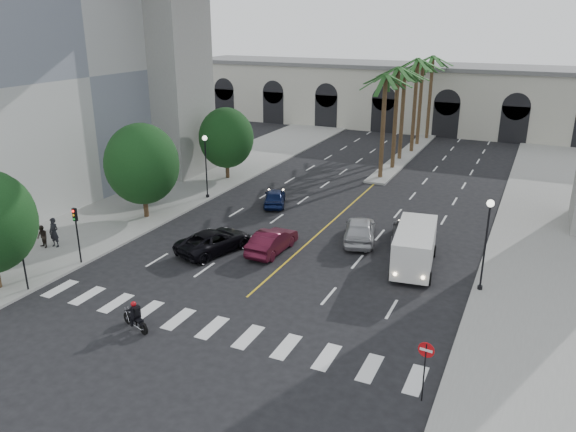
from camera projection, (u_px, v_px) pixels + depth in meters
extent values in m
plane|color=black|center=(228.00, 314.00, 28.74)|extent=(140.00, 140.00, 0.00)
cube|color=gray|center=(165.00, 196.00, 47.48)|extent=(8.00, 100.00, 0.15)
cube|color=gray|center=(552.00, 255.00, 35.63)|extent=(8.00, 100.00, 0.15)
cube|color=gray|center=(406.00, 155.00, 61.22)|extent=(2.00, 24.00, 0.20)
cube|color=beige|center=(15.00, 73.00, 46.32)|extent=(16.00, 32.00, 20.00)
cube|color=beige|center=(438.00, 100.00, 74.46)|extent=(70.00, 10.00, 8.00)
cube|color=slate|center=(441.00, 67.00, 73.03)|extent=(71.00, 10.50, 0.50)
cube|color=gray|center=(172.00, 63.00, 51.39)|extent=(5.00, 6.00, 20.80)
cylinder|color=#47331E|center=(383.00, 129.00, 51.11)|extent=(0.40, 0.40, 9.50)
cylinder|color=#47331E|center=(395.00, 120.00, 54.44)|extent=(0.40, 0.40, 9.80)
cylinder|color=#47331E|center=(402.00, 116.00, 58.06)|extent=(0.40, 0.40, 9.30)
cylinder|color=#47331E|center=(414.00, 107.00, 61.21)|extent=(0.40, 0.40, 10.10)
cylinder|color=#47331E|center=(420.00, 105.00, 64.82)|extent=(0.40, 0.40, 9.60)
cylinder|color=#47331E|center=(430.00, 99.00, 68.07)|extent=(0.40, 0.40, 9.90)
cylinder|color=#382616|center=(145.00, 203.00, 42.02)|extent=(0.36, 0.36, 2.45)
ellipsoid|color=black|center=(142.00, 164.00, 41.02)|extent=(5.44, 5.44, 5.98)
cylinder|color=#382616|center=(227.00, 167.00, 52.32)|extent=(0.36, 0.36, 2.27)
ellipsoid|color=black|center=(226.00, 138.00, 51.39)|extent=(5.04, 5.04, 5.54)
cylinder|color=black|center=(208.00, 197.00, 46.87)|extent=(0.28, 0.28, 0.36)
cylinder|color=black|center=(206.00, 169.00, 46.06)|extent=(0.11, 0.11, 5.00)
sphere|color=white|center=(205.00, 138.00, 45.21)|extent=(0.40, 0.40, 0.40)
cylinder|color=black|center=(480.00, 289.00, 31.02)|extent=(0.28, 0.28, 0.36)
cylinder|color=black|center=(485.00, 248.00, 30.21)|extent=(0.11, 0.11, 5.00)
sphere|color=white|center=(491.00, 203.00, 29.36)|extent=(0.40, 0.40, 0.40)
cylinder|color=black|center=(24.00, 263.00, 30.48)|extent=(0.10, 0.10, 3.50)
cube|color=black|center=(19.00, 237.00, 29.98)|extent=(0.25, 0.18, 0.80)
cylinder|color=black|center=(78.00, 238.00, 33.90)|extent=(0.10, 0.10, 3.50)
cube|color=black|center=(75.00, 215.00, 33.40)|extent=(0.25, 0.18, 0.80)
cylinder|color=black|center=(128.00, 318.00, 27.76)|extent=(0.60, 0.30, 0.60)
cylinder|color=black|center=(144.00, 329.00, 26.80)|extent=(0.60, 0.30, 0.60)
cube|color=silver|center=(136.00, 322.00, 27.22)|extent=(0.47, 0.40, 0.26)
cube|color=black|center=(134.00, 316.00, 27.22)|extent=(0.60, 0.39, 0.20)
cube|color=black|center=(139.00, 320.00, 26.94)|extent=(0.51, 0.38, 0.12)
cylinder|color=black|center=(129.00, 309.00, 27.41)|extent=(0.21, 0.53, 0.03)
cube|color=black|center=(136.00, 311.00, 26.96)|extent=(0.37, 0.45, 0.52)
cube|color=black|center=(137.00, 312.00, 26.84)|extent=(0.23, 0.33, 0.38)
sphere|color=#B00B12|center=(133.00, 304.00, 26.94)|extent=(0.26, 0.26, 0.26)
imported|color=#ACACB0|center=(360.00, 230.00, 37.76)|extent=(3.25, 5.35, 1.70)
imported|color=#430D1D|center=(272.00, 241.00, 36.07)|extent=(1.71, 4.64, 1.52)
imported|color=black|center=(214.00, 241.00, 36.17)|extent=(3.88, 5.75, 1.46)
imported|color=slate|center=(407.00, 231.00, 37.80)|extent=(2.98, 5.24, 1.43)
imported|color=#0F1B47|center=(275.00, 197.00, 45.08)|extent=(3.09, 4.38, 1.39)
cube|color=silver|center=(415.00, 246.00, 33.57)|extent=(2.93, 6.12, 2.18)
cube|color=black|center=(410.00, 260.00, 30.97)|extent=(2.04, 0.53, 0.93)
cylinder|color=black|center=(392.00, 274.00, 32.34)|extent=(0.40, 0.80, 0.76)
cylinder|color=black|center=(429.00, 279.00, 31.76)|extent=(0.40, 0.80, 0.76)
cylinder|color=black|center=(400.00, 247.00, 36.07)|extent=(0.40, 0.80, 0.76)
cylinder|color=black|center=(433.00, 251.00, 35.49)|extent=(0.40, 0.80, 0.76)
imported|color=black|center=(54.00, 232.00, 36.48)|extent=(0.73, 0.49, 1.96)
imported|color=black|center=(42.00, 237.00, 36.38)|extent=(0.86, 0.74, 1.52)
cylinder|color=black|center=(424.00, 373.00, 21.82)|extent=(0.06, 0.06, 2.60)
cylinder|color=#B80D11|center=(426.00, 350.00, 21.47)|extent=(0.65, 0.10, 0.65)
cube|color=silver|center=(426.00, 350.00, 21.47)|extent=(0.50, 0.07, 0.11)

